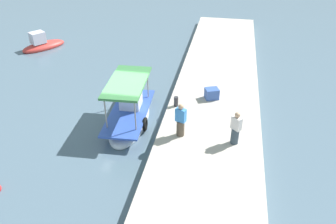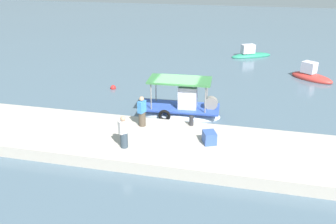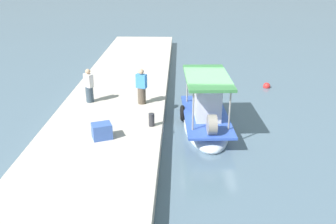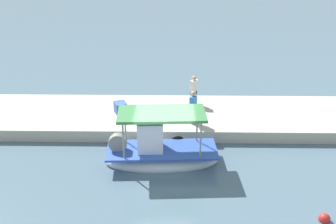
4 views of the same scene
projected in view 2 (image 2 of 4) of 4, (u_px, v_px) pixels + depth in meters
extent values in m
plane|color=slate|center=(178.00, 115.00, 22.21)|extent=(120.00, 120.00, 0.00)
cube|color=beige|center=(160.00, 145.00, 18.01)|extent=(36.00, 4.92, 0.60)
ellipsoid|color=silver|center=(179.00, 115.00, 21.93)|extent=(5.15, 2.17, 0.94)
cube|color=#3353B9|center=(179.00, 107.00, 21.72)|extent=(4.94, 2.16, 0.10)
cube|color=silver|center=(188.00, 97.00, 21.37)|extent=(1.16, 1.10, 1.47)
cylinder|color=gray|center=(207.00, 92.00, 21.80)|extent=(0.07, 0.07, 1.73)
cylinder|color=gray|center=(205.00, 101.00, 20.50)|extent=(0.07, 0.07, 1.73)
cylinder|color=gray|center=(156.00, 89.00, 22.31)|extent=(0.07, 0.07, 1.73)
cylinder|color=gray|center=(151.00, 97.00, 21.01)|extent=(0.07, 0.07, 1.73)
cube|color=#3C8044|center=(180.00, 80.00, 21.04)|extent=(3.83, 2.04, 0.12)
torus|color=black|center=(164.00, 116.00, 21.03)|extent=(0.75, 0.22, 0.74)
cylinder|color=gray|center=(211.00, 103.00, 21.26)|extent=(0.82, 0.39, 0.80)
cylinder|color=#374653|center=(124.00, 140.00, 17.01)|extent=(0.51, 0.51, 0.76)
cube|color=silver|center=(123.00, 127.00, 16.73)|extent=(0.50, 0.52, 0.63)
sphere|color=tan|center=(123.00, 119.00, 16.56)|extent=(0.25, 0.25, 0.25)
cylinder|color=brown|center=(142.00, 119.00, 19.24)|extent=(0.48, 0.48, 0.79)
cube|color=#3C87D6|center=(142.00, 107.00, 18.95)|extent=(0.41, 0.54, 0.65)
sphere|color=tan|center=(142.00, 99.00, 18.77)|extent=(0.26, 0.26, 0.26)
cylinder|color=#2D2D33|center=(191.00, 121.00, 19.33)|extent=(0.24, 0.24, 0.55)
cube|color=#3B5CAB|center=(209.00, 137.00, 17.43)|extent=(0.81, 0.89, 0.60)
sphere|color=red|center=(113.00, 88.00, 26.72)|extent=(0.42, 0.42, 0.42)
ellipsoid|color=#298D6B|center=(251.00, 56.00, 35.67)|extent=(4.33, 3.10, 0.64)
cube|color=silver|center=(248.00, 49.00, 35.26)|extent=(1.47, 1.25, 0.88)
ellipsoid|color=red|center=(312.00, 78.00, 28.84)|extent=(3.68, 3.22, 0.75)
cube|color=silver|center=(309.00, 67.00, 28.76)|extent=(1.36, 1.32, 0.89)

